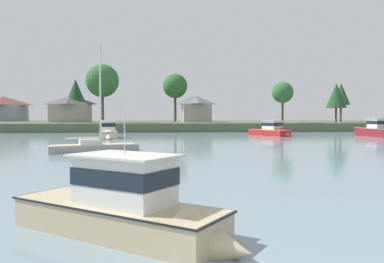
% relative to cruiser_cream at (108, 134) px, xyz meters
% --- Properties ---
extents(far_shore_bank, '(187.16, 52.24, 1.87)m').
position_rel_cruiser_cream_xyz_m(far_shore_bank, '(9.57, 46.88, 0.31)').
color(far_shore_bank, '#4C563D').
rests_on(far_shore_bank, ground).
extents(cruiser_cream, '(3.90, 9.93, 5.40)m').
position_rel_cruiser_cream_xyz_m(cruiser_cream, '(0.00, 0.00, 0.00)').
color(cruiser_cream, beige).
rests_on(cruiser_cream, ground).
extents(cruiser_maroon, '(3.32, 10.28, 5.50)m').
position_rel_cruiser_cream_xyz_m(cruiser_maroon, '(44.57, 1.22, 0.08)').
color(cruiser_maroon, maroon).
rests_on(cruiser_maroon, ground).
extents(cruiser_red, '(6.59, 9.20, 4.74)m').
position_rel_cruiser_cream_xyz_m(cruiser_red, '(27.73, 5.78, 0.02)').
color(cruiser_red, '#B2231E').
rests_on(cruiser_red, ground).
extents(cruiser_sand, '(7.45, 6.18, 4.06)m').
position_rel_cruiser_cream_xyz_m(cruiser_sand, '(7.38, -49.31, -0.04)').
color(cruiser_sand, tan).
rests_on(cruiser_sand, ground).
extents(sailboat_grey, '(8.70, 4.74, 10.92)m').
position_rel_cruiser_cream_xyz_m(sailboat_grey, '(1.61, -22.37, -0.39)').
color(sailboat_grey, gray).
rests_on(sailboat_grey, ground).
extents(shore_tree_inland_a, '(7.71, 7.71, 13.68)m').
position_rel_cruiser_cream_xyz_m(shore_tree_inland_a, '(-5.50, 31.51, 11.03)').
color(shore_tree_inland_a, brown).
rests_on(shore_tree_inland_a, far_shore_bank).
extents(shore_tree_right, '(4.80, 4.80, 9.33)m').
position_rel_cruiser_cream_xyz_m(shore_tree_right, '(35.68, 25.41, 8.12)').
color(shore_tree_right, brown).
rests_on(shore_tree_right, far_shore_bank).
extents(shore_tree_center_left, '(4.94, 4.94, 9.61)m').
position_rel_cruiser_cream_xyz_m(shore_tree_center_left, '(50.98, 31.22, 7.81)').
color(shore_tree_center_left, brown).
rests_on(shore_tree_center_left, far_shore_bank).
extents(shore_tree_far_right, '(5.56, 5.56, 10.80)m').
position_rel_cruiser_cream_xyz_m(shore_tree_far_right, '(-13.23, 38.82, 8.59)').
color(shore_tree_far_right, brown).
rests_on(shore_tree_far_right, far_shore_bank).
extents(shore_tree_inland_b, '(6.66, 6.66, 13.06)m').
position_rel_cruiser_cream_xyz_m(shore_tree_inland_b, '(12.00, 44.66, 10.91)').
color(shore_tree_inland_b, brown).
rests_on(shore_tree_inland_b, far_shore_bank).
extents(shore_tree_left, '(4.91, 4.91, 10.59)m').
position_rel_cruiser_cream_xyz_m(shore_tree_left, '(57.16, 41.56, 8.78)').
color(shore_tree_left, brown).
rests_on(shore_tree_left, far_shore_bank).
extents(cottage_eastern, '(10.03, 7.66, 6.67)m').
position_rel_cruiser_cream_xyz_m(cottage_eastern, '(-14.45, 38.63, 4.70)').
color(cottage_eastern, '#9E998E').
rests_on(cottage_eastern, far_shore_bank).
extents(cottage_near_water, '(12.45, 10.02, 7.36)m').
position_rel_cruiser_cream_xyz_m(cottage_near_water, '(-38.18, 57.20, 5.06)').
color(cottage_near_water, gray).
rests_on(cottage_near_water, far_shore_bank).
extents(cottage_behind_trees, '(7.66, 10.52, 6.79)m').
position_rel_cruiser_cream_xyz_m(cottage_behind_trees, '(17.38, 41.03, 4.76)').
color(cottage_behind_trees, '#9E998E').
rests_on(cottage_behind_trees, far_shore_bank).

